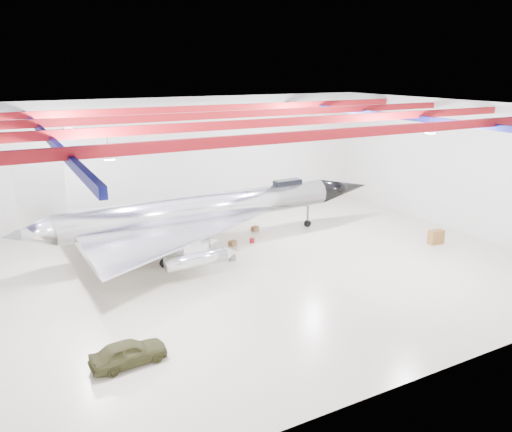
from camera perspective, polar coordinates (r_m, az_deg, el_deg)
floor at (r=34.96m, az=-1.04°, el=-6.14°), size 40.00×40.00×0.00m
wall_back at (r=46.81m, az=-9.51°, el=6.50°), size 40.00×0.00×40.00m
wall_right at (r=45.70m, az=21.96°, el=5.29°), size 0.00×30.00×30.00m
ceiling at (r=32.35m, az=-1.15°, el=12.14°), size 40.00×40.00×0.00m
ceiling_structure at (r=32.41m, az=-1.14°, el=10.95°), size 39.50×29.50×1.08m
jet_aircraft at (r=38.87m, az=-6.00°, el=0.42°), size 30.67×17.96×8.37m
jeep at (r=25.09m, az=-14.37°, el=-14.87°), size 3.72×1.75×1.23m
desk at (r=42.26m, az=19.87°, el=-2.27°), size 1.28×0.70×1.14m
crate_ply at (r=37.02m, az=-15.11°, el=-5.13°), size 0.50×0.41×0.33m
toolbox_red at (r=40.54m, az=-11.74°, el=-2.97°), size 0.55×0.46×0.36m
engine_drum at (r=36.53m, az=-2.75°, el=-4.72°), size 0.71×0.71×0.49m
parts_bin at (r=42.97m, az=-0.13°, el=-1.46°), size 0.70×0.64×0.40m
crate_small at (r=39.88m, az=-17.70°, el=-3.83°), size 0.48×0.44×0.27m
tool_chest at (r=40.15m, az=-0.45°, el=-2.80°), size 0.49×0.49×0.37m
oil_barrel at (r=39.50m, az=-2.70°, el=-3.12°), size 0.71×0.65×0.40m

